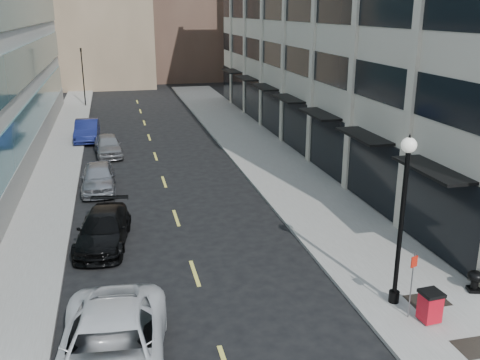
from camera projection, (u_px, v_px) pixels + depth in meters
name	position (u px, v px, depth m)	size (l,w,h in m)	color
sidewalk_right	(283.00, 172.00, 33.76)	(5.00, 80.00, 0.15)	gray
sidewalk_left	(50.00, 189.00, 30.66)	(3.00, 80.00, 0.15)	gray
building_right	(378.00, 22.00, 39.61)	(15.30, 46.50, 18.25)	beige
skyline_tan_far	(27.00, 1.00, 79.39)	(12.00, 14.00, 22.00)	#9A8065
skyline_stone	(256.00, 8.00, 75.67)	(10.00, 14.00, 20.00)	beige
grate_mid	(479.00, 347.00, 16.16)	(1.40, 1.00, 0.01)	black
grate_far	(427.00, 300.00, 18.76)	(1.40, 1.00, 0.01)	black
road_centerline	(170.00, 198.00, 29.35)	(0.15, 68.20, 0.01)	#D8CC4C
traffic_signal	(81.00, 52.00, 55.10)	(0.66, 0.66, 6.98)	black
car_white_van	(111.00, 352.00, 14.68)	(3.04, 6.59, 1.83)	silver
car_black_pickup	(103.00, 229.00, 23.31)	(2.07, 5.09, 1.48)	black
car_silver_sedan	(98.00, 177.00, 30.38)	(1.87, 4.66, 1.59)	gray
car_blue_sedan	(87.00, 130.00, 41.96)	(1.73, 4.96, 1.64)	navy
car_grey_sedan	(108.00, 145.00, 37.67)	(1.77, 4.41, 1.50)	slate
trash_bin	(430.00, 305.00, 17.35)	(0.72, 0.78, 1.08)	#B90C1B
lamppost	(403.00, 207.00, 17.60)	(0.50, 0.50, 6.03)	black
sign_post	(413.00, 276.00, 17.27)	(0.27, 0.12, 2.39)	slate
urn_planter	(475.00, 279.00, 19.24)	(0.58, 0.58, 0.80)	black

